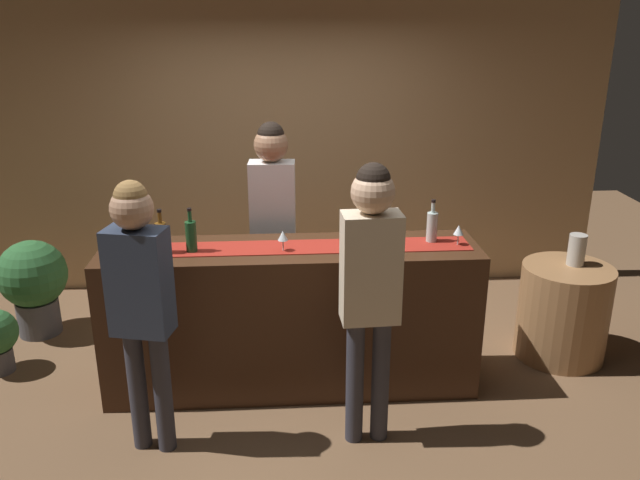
{
  "coord_description": "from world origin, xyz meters",
  "views": [
    {
      "loc": [
        -0.07,
        -4.11,
        2.57
      ],
      "look_at": [
        0.2,
        0.0,
        1.1
      ],
      "focal_mm": 36.46,
      "sensor_mm": 36.0,
      "label": 1
    }
  ],
  "objects_px": {
    "wine_bottle_amber": "(161,237)",
    "customer_browsing": "(140,291)",
    "vase_on_side_table": "(577,250)",
    "customer_sipping": "(371,276)",
    "bartender": "(273,211)",
    "potted_plant_tall": "(33,281)",
    "wine_glass_near_customer": "(459,231)",
    "wine_glass_mid_counter": "(352,231)",
    "wine_bottle_clear": "(432,226)",
    "round_side_table": "(563,312)",
    "wine_bottle_green": "(191,236)",
    "wine_glass_far_end": "(283,236)"
  },
  "relations": [
    {
      "from": "wine_glass_far_end",
      "to": "potted_plant_tall",
      "type": "distance_m",
      "value": 2.37
    },
    {
      "from": "wine_bottle_green",
      "to": "wine_glass_far_end",
      "type": "relative_size",
      "value": 2.1
    },
    {
      "from": "wine_glass_far_end",
      "to": "wine_bottle_amber",
      "type": "bearing_deg",
      "value": 178.99
    },
    {
      "from": "wine_bottle_amber",
      "to": "wine_glass_near_customer",
      "type": "height_order",
      "value": "wine_bottle_amber"
    },
    {
      "from": "vase_on_side_table",
      "to": "wine_bottle_clear",
      "type": "bearing_deg",
      "value": -167.04
    },
    {
      "from": "wine_bottle_amber",
      "to": "wine_glass_near_customer",
      "type": "xyz_separation_m",
      "value": [
        1.98,
        0.02,
        -0.01
      ]
    },
    {
      "from": "wine_glass_mid_counter",
      "to": "round_side_table",
      "type": "xyz_separation_m",
      "value": [
        1.68,
        0.27,
        -0.79
      ]
    },
    {
      "from": "wine_bottle_amber",
      "to": "customer_sipping",
      "type": "bearing_deg",
      "value": -25.6
    },
    {
      "from": "wine_bottle_green",
      "to": "wine_glass_far_end",
      "type": "bearing_deg",
      "value": -2.68
    },
    {
      "from": "wine_glass_near_customer",
      "to": "vase_on_side_table",
      "type": "distance_m",
      "value": 1.12
    },
    {
      "from": "wine_glass_mid_counter",
      "to": "wine_glass_far_end",
      "type": "distance_m",
      "value": 0.48
    },
    {
      "from": "wine_glass_mid_counter",
      "to": "bartender",
      "type": "distance_m",
      "value": 0.78
    },
    {
      "from": "wine_bottle_amber",
      "to": "customer_sipping",
      "type": "xyz_separation_m",
      "value": [
        1.29,
        -0.62,
        -0.05
      ]
    },
    {
      "from": "wine_bottle_clear",
      "to": "wine_glass_near_customer",
      "type": "xyz_separation_m",
      "value": [
        0.16,
        -0.08,
        -0.01
      ]
    },
    {
      "from": "wine_bottle_green",
      "to": "potted_plant_tall",
      "type": "bearing_deg",
      "value": 146.36
    },
    {
      "from": "wine_glass_mid_counter",
      "to": "wine_glass_far_end",
      "type": "xyz_separation_m",
      "value": [
        -0.47,
        -0.08,
        0.0
      ]
    },
    {
      "from": "wine_bottle_green",
      "to": "wine_bottle_amber",
      "type": "height_order",
      "value": "same"
    },
    {
      "from": "wine_bottle_amber",
      "to": "potted_plant_tall",
      "type": "bearing_deg",
      "value": 142.11
    },
    {
      "from": "wine_glass_mid_counter",
      "to": "wine_bottle_green",
      "type": "bearing_deg",
      "value": -177.29
    },
    {
      "from": "wine_glass_near_customer",
      "to": "round_side_table",
      "type": "relative_size",
      "value": 0.19
    },
    {
      "from": "wine_bottle_clear",
      "to": "wine_bottle_amber",
      "type": "relative_size",
      "value": 1.0
    },
    {
      "from": "potted_plant_tall",
      "to": "bartender",
      "type": "bearing_deg",
      "value": -9.76
    },
    {
      "from": "wine_bottle_amber",
      "to": "vase_on_side_table",
      "type": "distance_m",
      "value": 3.04
    },
    {
      "from": "wine_bottle_green",
      "to": "wine_bottle_clear",
      "type": "bearing_deg",
      "value": 3.2
    },
    {
      "from": "wine_glass_far_end",
      "to": "bartender",
      "type": "distance_m",
      "value": 0.65
    },
    {
      "from": "bartender",
      "to": "potted_plant_tall",
      "type": "distance_m",
      "value": 2.11
    },
    {
      "from": "wine_bottle_green",
      "to": "wine_bottle_amber",
      "type": "xyz_separation_m",
      "value": [
        -0.19,
        -0.01,
        0.0
      ]
    },
    {
      "from": "wine_bottle_amber",
      "to": "vase_on_side_table",
      "type": "height_order",
      "value": "wine_bottle_amber"
    },
    {
      "from": "bartender",
      "to": "wine_glass_near_customer",
      "type": "bearing_deg",
      "value": 157.21
    },
    {
      "from": "wine_glass_near_customer",
      "to": "wine_glass_mid_counter",
      "type": "bearing_deg",
      "value": 176.68
    },
    {
      "from": "customer_browsing",
      "to": "potted_plant_tall",
      "type": "xyz_separation_m",
      "value": [
        -1.22,
        1.59,
        -0.59
      ]
    },
    {
      "from": "wine_bottle_clear",
      "to": "wine_bottle_amber",
      "type": "height_order",
      "value": "same"
    },
    {
      "from": "wine_bottle_green",
      "to": "wine_bottle_amber",
      "type": "distance_m",
      "value": 0.19
    },
    {
      "from": "wine_glass_near_customer",
      "to": "vase_on_side_table",
      "type": "bearing_deg",
      "value": 19.14
    },
    {
      "from": "wine_glass_near_customer",
      "to": "customer_sipping",
      "type": "bearing_deg",
      "value": -136.98
    },
    {
      "from": "wine_bottle_amber",
      "to": "customer_browsing",
      "type": "height_order",
      "value": "customer_browsing"
    },
    {
      "from": "wine_bottle_amber",
      "to": "wine_glass_mid_counter",
      "type": "relative_size",
      "value": 2.1
    },
    {
      "from": "customer_browsing",
      "to": "round_side_table",
      "type": "distance_m",
      "value": 3.19
    },
    {
      "from": "wine_glass_mid_counter",
      "to": "customer_sipping",
      "type": "distance_m",
      "value": 0.69
    },
    {
      "from": "wine_glass_far_end",
      "to": "customer_sipping",
      "type": "bearing_deg",
      "value": -50.48
    },
    {
      "from": "customer_browsing",
      "to": "wine_bottle_amber",
      "type": "bearing_deg",
      "value": 100.6
    },
    {
      "from": "wine_bottle_clear",
      "to": "wine_glass_near_customer",
      "type": "height_order",
      "value": "wine_bottle_clear"
    },
    {
      "from": "bartender",
      "to": "customer_sipping",
      "type": "xyz_separation_m",
      "value": [
        0.57,
        -1.25,
        -0.02
      ]
    },
    {
      "from": "customer_browsing",
      "to": "potted_plant_tall",
      "type": "distance_m",
      "value": 2.09
    },
    {
      "from": "customer_sipping",
      "to": "wine_glass_mid_counter",
      "type": "bearing_deg",
      "value": 89.63
    },
    {
      "from": "bartender",
      "to": "potted_plant_tall",
      "type": "height_order",
      "value": "bartender"
    },
    {
      "from": "wine_bottle_amber",
      "to": "bartender",
      "type": "distance_m",
      "value": 0.96
    },
    {
      "from": "wine_glass_far_end",
      "to": "customer_sipping",
      "type": "height_order",
      "value": "customer_sipping"
    },
    {
      "from": "wine_bottle_clear",
      "to": "vase_on_side_table",
      "type": "bearing_deg",
      "value": 12.96
    },
    {
      "from": "wine_glass_far_end",
      "to": "customer_browsing",
      "type": "height_order",
      "value": "customer_browsing"
    }
  ]
}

